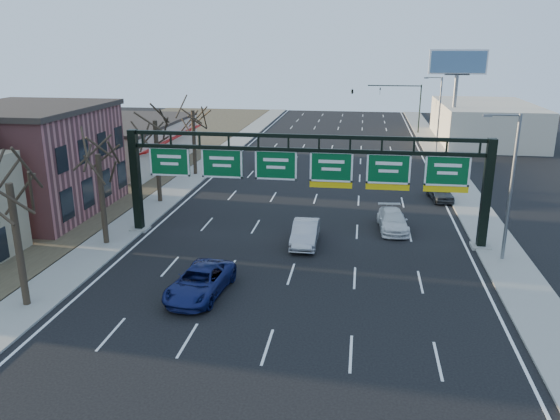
% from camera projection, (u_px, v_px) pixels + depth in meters
% --- Properties ---
extents(ground, '(160.00, 160.00, 0.00)m').
position_uv_depth(ground, '(286.00, 289.00, 29.78)').
color(ground, black).
rests_on(ground, ground).
extents(sidewalk_left, '(3.00, 120.00, 0.12)m').
position_uv_depth(sidewalk_left, '(180.00, 186.00, 50.49)').
color(sidewalk_left, gray).
rests_on(sidewalk_left, ground).
extents(sidewalk_right, '(3.00, 120.00, 0.12)m').
position_uv_depth(sidewalk_right, '(466.00, 198.00, 46.81)').
color(sidewalk_right, gray).
rests_on(sidewalk_right, ground).
extents(dirt_strip_left, '(21.00, 120.00, 0.06)m').
position_uv_depth(dirt_strip_left, '(57.00, 182.00, 52.24)').
color(dirt_strip_left, '#473D2B').
rests_on(dirt_strip_left, ground).
extents(lane_markings, '(21.60, 120.00, 0.01)m').
position_uv_depth(lane_markings, '(317.00, 193.00, 48.67)').
color(lane_markings, white).
rests_on(lane_markings, ground).
extents(sign_gantry, '(24.60, 1.20, 7.20)m').
position_uv_depth(sign_gantry, '(306.00, 173.00, 35.94)').
color(sign_gantry, black).
rests_on(sign_gantry, ground).
extents(brick_block, '(10.40, 12.40, 8.30)m').
position_uv_depth(brick_block, '(30.00, 160.00, 42.02)').
color(brick_block, '#9C5556').
rests_on(brick_block, ground).
extents(cream_strip, '(10.90, 18.40, 4.70)m').
position_uv_depth(cream_strip, '(129.00, 142.00, 59.55)').
color(cream_strip, '#BAB29B').
rests_on(cream_strip, ground).
extents(building_right_distant, '(12.00, 20.00, 5.00)m').
position_uv_depth(building_right_distant, '(485.00, 122.00, 73.39)').
color(building_right_distant, '#BAB29B').
rests_on(building_right_distant, ground).
extents(tree_near, '(3.60, 3.60, 8.86)m').
position_uv_depth(tree_near, '(6.00, 162.00, 25.62)').
color(tree_near, black).
rests_on(tree_near, sidewalk_left).
extents(tree_gantry, '(3.60, 3.60, 8.48)m').
position_uv_depth(tree_gantry, '(96.00, 138.00, 34.23)').
color(tree_gantry, black).
rests_on(tree_gantry, sidewalk_left).
extents(tree_mid, '(3.60, 3.60, 9.24)m').
position_uv_depth(tree_mid, '(154.00, 108.00, 43.46)').
color(tree_mid, black).
rests_on(tree_mid, sidewalk_left).
extents(tree_far, '(3.60, 3.60, 8.86)m').
position_uv_depth(tree_far, '(192.00, 100.00, 53.01)').
color(tree_far, black).
rests_on(tree_far, sidewalk_left).
extents(streetlight_near, '(2.15, 0.22, 9.00)m').
position_uv_depth(streetlight_near, '(510.00, 180.00, 32.15)').
color(streetlight_near, slate).
rests_on(streetlight_near, sidewalk_right).
extents(streetlight_far, '(2.15, 0.22, 9.00)m').
position_uv_depth(streetlight_far, '(438.00, 111.00, 64.26)').
color(streetlight_far, slate).
rests_on(streetlight_far, sidewalk_right).
extents(billboard_right, '(7.00, 0.50, 12.00)m').
position_uv_depth(billboard_right, '(457.00, 74.00, 67.43)').
color(billboard_right, slate).
rests_on(billboard_right, ground).
extents(traffic_signal_mast, '(10.16, 0.54, 7.00)m').
position_uv_depth(traffic_signal_mast, '(378.00, 95.00, 79.28)').
color(traffic_signal_mast, black).
rests_on(traffic_signal_mast, ground).
extents(car_blue_suv, '(3.04, 5.61, 1.49)m').
position_uv_depth(car_blue_suv, '(200.00, 282.00, 28.85)').
color(car_blue_suv, navy).
rests_on(car_blue_suv, ground).
extents(car_silver_sedan, '(1.68, 4.71, 1.55)m').
position_uv_depth(car_silver_sedan, '(305.00, 233.00, 36.11)').
color(car_silver_sedan, '#9E9EA2').
rests_on(car_silver_sedan, ground).
extents(car_white_wagon, '(2.32, 4.92, 1.39)m').
position_uv_depth(car_white_wagon, '(393.00, 221.00, 38.89)').
color(car_white_wagon, silver).
rests_on(car_white_wagon, ground).
extents(car_grey_far, '(2.17, 4.28, 1.40)m').
position_uv_depth(car_grey_far, '(440.00, 192.00, 46.31)').
color(car_grey_far, '#383A3C').
rests_on(car_grey_far, ground).
extents(car_silver_distant, '(1.47, 4.11, 1.35)m').
position_uv_depth(car_silver_distant, '(268.00, 161.00, 58.48)').
color(car_silver_distant, '#A3A4A8').
rests_on(car_silver_distant, ground).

